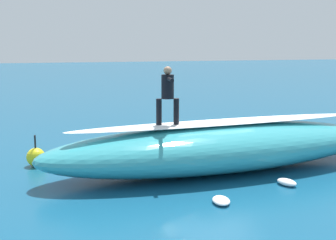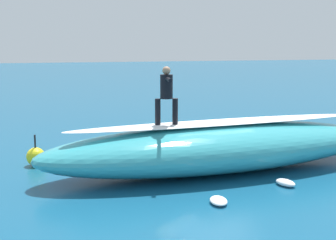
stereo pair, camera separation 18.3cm
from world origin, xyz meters
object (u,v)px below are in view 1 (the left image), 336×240
Objects in this scene: surfer_riding at (168,91)px; surfboard_paddling at (168,138)px; surfboard_riding at (168,126)px; surfer_paddling at (171,133)px; buoy_marker at (36,157)px.

surfboard_paddling is (-1.11, -4.22, -2.15)m from surfer_riding.
surfboard_riding is 1.32× the size of surfer_riding.
buoy_marker reaches higher than surfer_paddling.
buoy_marker is at bearing -22.82° from surfer_riding.
surfboard_paddling is at bearing -99.12° from surfer_riding.
buoy_marker is (4.42, 2.43, 0.21)m from surfboard_paddling.
surfer_paddling is (-0.11, -0.06, 0.18)m from surfboard_paddling.
buoy_marker is at bearing 2.13° from surfboard_paddling.
buoy_marker is (3.31, -1.79, -1.04)m from surfboard_riding.
surfer_riding is at bearing 50.62° from surfboard_riding.
surfer_paddling is at bearing -100.31° from surfboard_riding.
surfboard_riding is 2.21× the size of buoy_marker.
surfer_riding reaches higher than buoy_marker.
buoy_marker is (3.31, -1.79, -1.93)m from surfer_riding.
surfer_riding reaches higher than surfboard_paddling.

